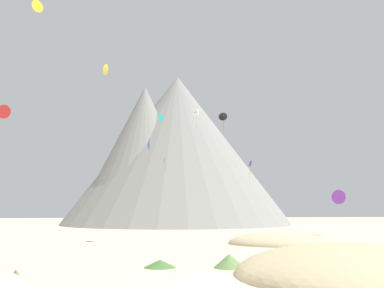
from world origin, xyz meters
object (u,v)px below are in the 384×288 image
(kite_teal_mid, at_px, (160,118))
(kite_yellow_high, at_px, (37,6))
(bush_near_right, at_px, (229,261))
(bush_near_left, at_px, (15,277))
(bush_ridge_crest, at_px, (160,264))
(kite_white_mid, at_px, (196,112))
(kite_green_low, at_px, (165,162))
(kite_blue_low, at_px, (148,145))
(kite_violet_low, at_px, (339,197))
(kite_gold_mid, at_px, (107,70))
(kite_black_mid, at_px, (223,117))
(kite_indigo_low, at_px, (250,167))
(rock_massif, at_px, (171,152))
(bush_mid_center, at_px, (283,244))
(kite_red_mid, at_px, (4,112))

(kite_teal_mid, relative_size, kite_yellow_high, 2.30)
(bush_near_right, distance_m, bush_near_left, 15.41)
(bush_ridge_crest, height_order, kite_teal_mid, kite_teal_mid)
(bush_ridge_crest, xyz_separation_m, kite_white_mid, (9.64, 41.37, 22.97))
(kite_green_low, distance_m, kite_yellow_high, 36.80)
(kite_blue_low, distance_m, kite_violet_low, 26.66)
(kite_gold_mid, xyz_separation_m, kite_black_mid, (22.88, 24.62, -0.21))
(kite_gold_mid, relative_size, kite_indigo_low, 0.51)
(rock_massif, bearing_deg, kite_blue_low, -98.24)
(kite_black_mid, bearing_deg, kite_violet_low, -57.53)
(kite_teal_mid, distance_m, kite_yellow_high, 31.03)
(bush_mid_center, relative_size, kite_black_mid, 0.27)
(bush_near_right, distance_m, kite_black_mid, 55.15)
(bush_near_left, bearing_deg, kite_white_mid, 68.31)
(bush_near_left, height_order, kite_black_mid, kite_black_mid)
(bush_near_left, xyz_separation_m, kite_teal_mid, (12.38, 53.95, 22.95))
(bush_mid_center, xyz_separation_m, kite_green_low, (-13.05, 26.11, 13.34))
(bush_ridge_crest, bearing_deg, kite_teal_mid, 86.22)
(kite_black_mid, bearing_deg, bush_near_left, -95.39)
(kite_green_low, bearing_deg, kite_blue_low, 26.06)
(kite_yellow_high, distance_m, kite_red_mid, 24.14)
(kite_green_low, bearing_deg, bush_near_left, 22.83)
(kite_black_mid, bearing_deg, kite_blue_low, -104.96)
(kite_violet_low, distance_m, kite_white_mid, 34.77)
(kite_teal_mid, bearing_deg, kite_black_mid, 125.96)
(bush_near_right, xyz_separation_m, kite_gold_mid, (-11.72, 23.95, 23.81))
(kite_green_low, height_order, kite_blue_low, kite_blue_low)
(rock_massif, bearing_deg, kite_red_mid, -115.78)
(kite_black_mid, bearing_deg, kite_green_low, -139.93)
(kite_gold_mid, distance_m, kite_white_mid, 24.44)
(kite_indigo_low, height_order, kite_black_mid, kite_black_mid)
(kite_violet_low, height_order, kite_red_mid, kite_red_mid)
(kite_red_mid, bearing_deg, kite_white_mid, -147.76)
(bush_mid_center, bearing_deg, bush_near_left, -138.77)
(kite_blue_low, height_order, kite_violet_low, kite_blue_low)
(kite_blue_low, distance_m, kite_gold_mid, 12.38)
(bush_mid_center, bearing_deg, kite_blue_low, 157.20)
(kite_teal_mid, xyz_separation_m, kite_indigo_low, (13.72, -17.86, -11.95))
(bush_ridge_crest, relative_size, kite_violet_low, 1.42)
(rock_massif, bearing_deg, kite_yellow_high, -118.71)
(bush_near_right, height_order, kite_black_mid, kite_black_mid)
(kite_indigo_low, relative_size, kite_red_mid, 1.56)
(kite_indigo_low, bearing_deg, bush_ridge_crest, -176.17)
(kite_white_mid, relative_size, kite_black_mid, 0.97)
(kite_black_mid, bearing_deg, bush_mid_center, -69.13)
(bush_mid_center, bearing_deg, kite_green_low, 116.56)
(bush_near_left, bearing_deg, kite_green_low, 75.12)
(bush_ridge_crest, relative_size, bush_mid_center, 2.38)
(kite_white_mid, bearing_deg, kite_indigo_low, 144.95)
(kite_indigo_low, xyz_separation_m, kite_white_mid, (-7.24, 11.28, 11.80))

